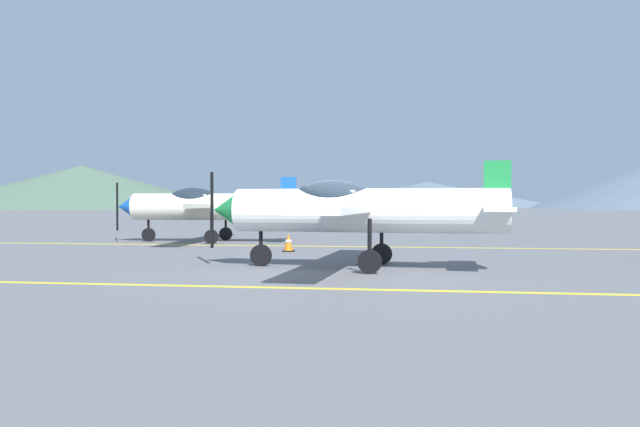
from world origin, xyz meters
TOP-DOWN VIEW (x-y plane):
  - ground_plane at (0.00, 0.00)m, footprint 400.00×400.00m
  - apron_line_near at (0.00, -3.18)m, footprint 80.00×0.16m
  - apron_line_far at (0.00, 7.48)m, footprint 80.00×0.16m
  - airplane_near at (0.43, 0.41)m, footprint 7.38×8.48m
  - airplane_mid at (-6.25, 9.26)m, footprint 7.34×8.46m
  - traffic_cone_front at (-2.15, 5.06)m, footprint 0.36×0.36m
  - hill_left at (-73.16, 120.46)m, footprint 67.47×67.47m
  - hill_centerleft at (5.69, 155.20)m, footprint 69.60×69.60m

SIDE VIEW (x-z plane):
  - ground_plane at x=0.00m, z-range 0.00..0.00m
  - apron_line_near at x=0.00m, z-range 0.00..0.01m
  - apron_line_far at x=0.00m, z-range 0.00..0.01m
  - traffic_cone_front at x=-2.15m, z-range -0.01..0.58m
  - airplane_near at x=0.43m, z-range 0.16..2.70m
  - airplane_mid at x=-6.25m, z-range 0.16..2.70m
  - hill_centerleft at x=5.69m, z-range 0.00..6.62m
  - hill_left at x=-73.16m, z-range 0.00..9.73m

